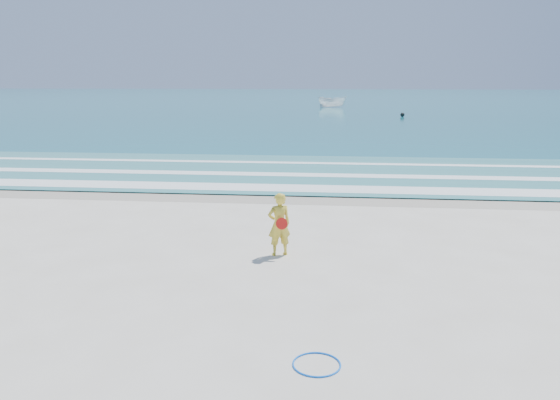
# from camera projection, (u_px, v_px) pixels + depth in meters

# --- Properties ---
(ground) EXTENTS (400.00, 400.00, 0.00)m
(ground) POSITION_uv_depth(u_px,v_px,m) (245.00, 297.00, 10.30)
(ground) COLOR silver
(ground) RESTS_ON ground
(wet_sand) EXTENTS (400.00, 2.40, 0.00)m
(wet_sand) POSITION_uv_depth(u_px,v_px,m) (287.00, 197.00, 19.04)
(wet_sand) COLOR #B2A893
(wet_sand) RESTS_ON ground
(ocean) EXTENTS (400.00, 190.00, 0.04)m
(ocean) POSITION_uv_depth(u_px,v_px,m) (329.00, 98.00, 112.23)
(ocean) COLOR #19727F
(ocean) RESTS_ON ground
(shallow) EXTENTS (400.00, 10.00, 0.01)m
(shallow) POSITION_uv_depth(u_px,v_px,m) (297.00, 172.00, 23.88)
(shallow) COLOR #59B7AD
(shallow) RESTS_ON ocean
(foam_near) EXTENTS (400.00, 1.40, 0.01)m
(foam_near) POSITION_uv_depth(u_px,v_px,m) (290.00, 188.00, 20.29)
(foam_near) COLOR white
(foam_near) RESTS_ON shallow
(foam_mid) EXTENTS (400.00, 0.90, 0.01)m
(foam_mid) POSITION_uv_depth(u_px,v_px,m) (296.00, 175.00, 23.10)
(foam_mid) COLOR white
(foam_mid) RESTS_ON shallow
(foam_far) EXTENTS (400.00, 0.60, 0.01)m
(foam_far) POSITION_uv_depth(u_px,v_px,m) (301.00, 163.00, 26.31)
(foam_far) COLOR white
(foam_far) RESTS_ON shallow
(hoop) EXTENTS (0.87, 0.87, 0.03)m
(hoop) POSITION_uv_depth(u_px,v_px,m) (317.00, 364.00, 7.86)
(hoop) COLOR blue
(hoop) RESTS_ON ground
(boat) EXTENTS (4.33, 2.48, 1.57)m
(boat) POSITION_uv_depth(u_px,v_px,m) (332.00, 102.00, 76.59)
(boat) COLOR white
(boat) RESTS_ON ocean
(buoy) EXTENTS (0.45, 0.45, 0.45)m
(buoy) POSITION_uv_depth(u_px,v_px,m) (402.00, 115.00, 57.82)
(buoy) COLOR black
(buoy) RESTS_ON ocean
(woman) EXTENTS (0.63, 0.53, 1.48)m
(woman) POSITION_uv_depth(u_px,v_px,m) (279.00, 224.00, 12.62)
(woman) COLOR gold
(woman) RESTS_ON ground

